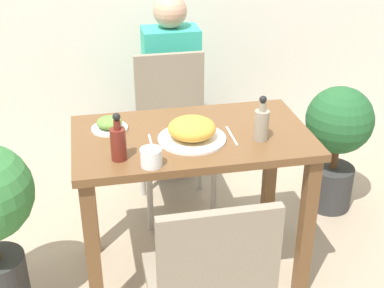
{
  "coord_description": "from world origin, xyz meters",
  "views": [
    {
      "loc": [
        -0.42,
        -2.08,
        1.81
      ],
      "look_at": [
        0.0,
        0.0,
        0.72
      ],
      "focal_mm": 50.0,
      "sensor_mm": 36.0,
      "label": 1
    }
  ],
  "objects_px": {
    "drink_cup": "(151,157)",
    "potted_plant_right": "(337,136)",
    "sauce_bottle": "(118,142)",
    "person_figure": "(171,89)",
    "chair_far": "(173,125)",
    "side_plate": "(109,124)",
    "food_plate": "(192,131)",
    "condiment_bottle": "(262,123)",
    "chair_near": "(210,286)"
  },
  "relations": [
    {
      "from": "drink_cup",
      "to": "person_figure",
      "type": "bearing_deg",
      "value": 77.1
    },
    {
      "from": "food_plate",
      "to": "side_plate",
      "type": "distance_m",
      "value": 0.38
    },
    {
      "from": "potted_plant_right",
      "to": "condiment_bottle",
      "type": "bearing_deg",
      "value": -141.12
    },
    {
      "from": "chair_near",
      "to": "drink_cup",
      "type": "distance_m",
      "value": 0.55
    },
    {
      "from": "potted_plant_right",
      "to": "person_figure",
      "type": "relative_size",
      "value": 0.65
    },
    {
      "from": "condiment_bottle",
      "to": "person_figure",
      "type": "xyz_separation_m",
      "value": [
        -0.2,
        1.14,
        -0.27
      ]
    },
    {
      "from": "drink_cup",
      "to": "sauce_bottle",
      "type": "height_order",
      "value": "sauce_bottle"
    },
    {
      "from": "chair_far",
      "to": "side_plate",
      "type": "xyz_separation_m",
      "value": [
        -0.38,
        -0.53,
        0.29
      ]
    },
    {
      "from": "chair_far",
      "to": "potted_plant_right",
      "type": "height_order",
      "value": "chair_far"
    },
    {
      "from": "person_figure",
      "to": "drink_cup",
      "type": "bearing_deg",
      "value": -102.9
    },
    {
      "from": "condiment_bottle",
      "to": "sauce_bottle",
      "type": "bearing_deg",
      "value": -174.9
    },
    {
      "from": "food_plate",
      "to": "condiment_bottle",
      "type": "height_order",
      "value": "condiment_bottle"
    },
    {
      "from": "condiment_bottle",
      "to": "person_figure",
      "type": "height_order",
      "value": "person_figure"
    },
    {
      "from": "chair_far",
      "to": "drink_cup",
      "type": "relative_size",
      "value": 10.26
    },
    {
      "from": "side_plate",
      "to": "person_figure",
      "type": "height_order",
      "value": "person_figure"
    },
    {
      "from": "chair_far",
      "to": "food_plate",
      "type": "xyz_separation_m",
      "value": [
        -0.04,
        -0.71,
        0.31
      ]
    },
    {
      "from": "chair_near",
      "to": "drink_cup",
      "type": "xyz_separation_m",
      "value": [
        -0.14,
        0.44,
        0.3
      ]
    },
    {
      "from": "drink_cup",
      "to": "sauce_bottle",
      "type": "bearing_deg",
      "value": 147.0
    },
    {
      "from": "chair_far",
      "to": "chair_near",
      "type": "bearing_deg",
      "value": -94.17
    },
    {
      "from": "sauce_bottle",
      "to": "potted_plant_right",
      "type": "bearing_deg",
      "value": 24.5
    },
    {
      "from": "person_figure",
      "to": "food_plate",
      "type": "bearing_deg",
      "value": -94.71
    },
    {
      "from": "chair_near",
      "to": "side_plate",
      "type": "height_order",
      "value": "chair_near"
    },
    {
      "from": "food_plate",
      "to": "drink_cup",
      "type": "relative_size",
      "value": 3.39
    },
    {
      "from": "sauce_bottle",
      "to": "condiment_bottle",
      "type": "distance_m",
      "value": 0.62
    },
    {
      "from": "food_plate",
      "to": "chair_far",
      "type": "bearing_deg",
      "value": 87.16
    },
    {
      "from": "sauce_bottle",
      "to": "condiment_bottle",
      "type": "xyz_separation_m",
      "value": [
        0.62,
        0.05,
        0.0
      ]
    },
    {
      "from": "drink_cup",
      "to": "side_plate",
      "type": "bearing_deg",
      "value": 111.29
    },
    {
      "from": "drink_cup",
      "to": "condiment_bottle",
      "type": "bearing_deg",
      "value": 15.08
    },
    {
      "from": "chair_near",
      "to": "condiment_bottle",
      "type": "height_order",
      "value": "condiment_bottle"
    },
    {
      "from": "chair_far",
      "to": "food_plate",
      "type": "distance_m",
      "value": 0.77
    },
    {
      "from": "sauce_bottle",
      "to": "food_plate",
      "type": "bearing_deg",
      "value": 18.7
    },
    {
      "from": "food_plate",
      "to": "potted_plant_right",
      "type": "relative_size",
      "value": 0.39
    },
    {
      "from": "potted_plant_right",
      "to": "sauce_bottle",
      "type": "bearing_deg",
      "value": -155.5
    },
    {
      "from": "side_plate",
      "to": "potted_plant_right",
      "type": "xyz_separation_m",
      "value": [
        1.28,
        0.29,
        -0.33
      ]
    },
    {
      "from": "chair_far",
      "to": "sauce_bottle",
      "type": "distance_m",
      "value": 0.95
    },
    {
      "from": "side_plate",
      "to": "drink_cup",
      "type": "height_order",
      "value": "drink_cup"
    },
    {
      "from": "sauce_bottle",
      "to": "person_figure",
      "type": "bearing_deg",
      "value": 70.95
    },
    {
      "from": "drink_cup",
      "to": "potted_plant_right",
      "type": "bearing_deg",
      "value": 29.81
    },
    {
      "from": "condiment_bottle",
      "to": "person_figure",
      "type": "relative_size",
      "value": 0.17
    },
    {
      "from": "food_plate",
      "to": "person_figure",
      "type": "bearing_deg",
      "value": 85.29
    },
    {
      "from": "food_plate",
      "to": "person_figure",
      "type": "height_order",
      "value": "person_figure"
    },
    {
      "from": "chair_near",
      "to": "sauce_bottle",
      "type": "xyz_separation_m",
      "value": [
        -0.26,
        0.51,
        0.34
      ]
    },
    {
      "from": "sauce_bottle",
      "to": "person_figure",
      "type": "height_order",
      "value": "person_figure"
    },
    {
      "from": "food_plate",
      "to": "potted_plant_right",
      "type": "bearing_deg",
      "value": 26.39
    },
    {
      "from": "food_plate",
      "to": "person_figure",
      "type": "relative_size",
      "value": 0.25
    },
    {
      "from": "food_plate",
      "to": "sauce_bottle",
      "type": "xyz_separation_m",
      "value": [
        -0.32,
        -0.11,
        0.03
      ]
    },
    {
      "from": "person_figure",
      "to": "side_plate",
      "type": "bearing_deg",
      "value": -115.42
    },
    {
      "from": "chair_far",
      "to": "drink_cup",
      "type": "xyz_separation_m",
      "value": [
        -0.24,
        -0.89,
        0.3
      ]
    },
    {
      "from": "condiment_bottle",
      "to": "side_plate",
      "type": "bearing_deg",
      "value": 160.24
    },
    {
      "from": "chair_near",
      "to": "drink_cup",
      "type": "bearing_deg",
      "value": -72.21
    }
  ]
}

